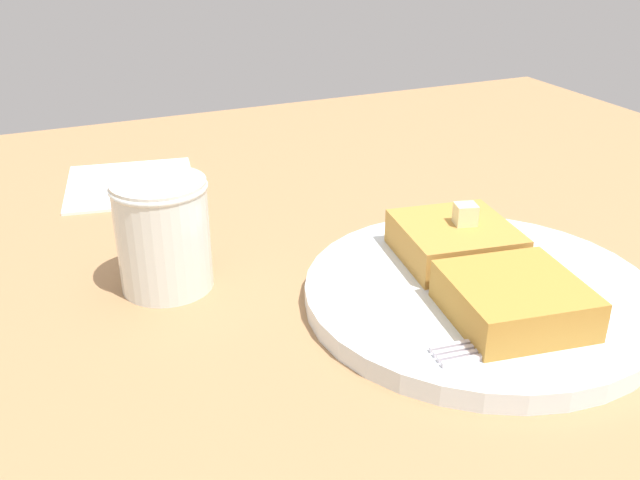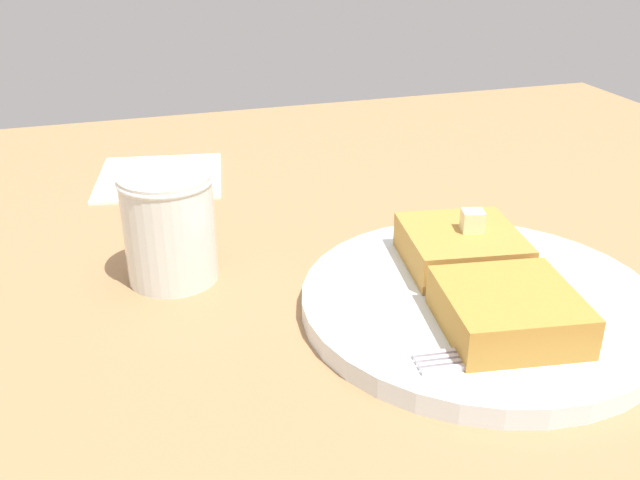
{
  "view_description": "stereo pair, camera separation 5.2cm",
  "coord_description": "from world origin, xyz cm",
  "views": [
    {
      "loc": [
        43.58,
        -27.61,
        29.64
      ],
      "look_at": [
        0.83,
        -8.97,
        7.26
      ],
      "focal_mm": 40.0,
      "sensor_mm": 36.0,
      "label": 1
    },
    {
      "loc": [
        45.38,
        -22.77,
        29.64
      ],
      "look_at": [
        0.83,
        -8.97,
        7.26
      ],
      "focal_mm": 40.0,
      "sensor_mm": 36.0,
      "label": 2
    }
  ],
  "objects": [
    {
      "name": "butter_pat_primary",
      "position": [
        2.2,
        2.59,
        7.84
      ],
      "size": [
        1.83,
        1.94,
        1.62
      ],
      "primitive_type": "cube",
      "rotation": [
        0.0,
        0.0,
        1.31
      ],
      "color": "beige",
      "rests_on": "toast_slice_left"
    },
    {
      "name": "plate",
      "position": [
        6.7,
        1.21,
        3.61
      ],
      "size": [
        25.59,
        25.59,
        1.48
      ],
      "color": "white",
      "rests_on": "table_surface"
    },
    {
      "name": "napkin",
      "position": [
        -27.65,
        -18.0,
        2.91
      ],
      "size": [
        15.25,
        14.86,
        0.3
      ],
      "primitive_type": "cube",
      "rotation": [
        0.0,
        0.0,
        -0.17
      ],
      "color": "white",
      "rests_on": "table_surface"
    },
    {
      "name": "syrup_jar",
      "position": [
        -5.03,
        -19.15,
        6.65
      ],
      "size": [
        7.15,
        7.15,
        8.57
      ],
      "color": "#592D10",
      "rests_on": "table_surface"
    },
    {
      "name": "fork",
      "position": [
        14.11,
        0.16,
        4.41
      ],
      "size": [
        3.1,
        16.06,
        0.36
      ],
      "color": "silver",
      "rests_on": "plate"
    },
    {
      "name": "toast_slice_middle",
      "position": [
        11.28,
        0.52,
        5.63
      ],
      "size": [
        9.7,
        9.58,
        2.79
      ],
      "primitive_type": "cube",
      "rotation": [
        0.0,
        0.0,
        -0.15
      ],
      "color": "#B78335",
      "rests_on": "plate"
    },
    {
      "name": "toast_slice_left",
      "position": [
        2.11,
        1.89,
        5.63
      ],
      "size": [
        9.7,
        9.58,
        2.79
      ],
      "primitive_type": "cube",
      "rotation": [
        0.0,
        0.0,
        -0.15
      ],
      "color": "#BC873B",
      "rests_on": "plate"
    },
    {
      "name": "table_surface",
      "position": [
        0.0,
        0.0,
        1.38
      ],
      "size": [
        103.89,
        103.89,
        2.76
      ],
      "primitive_type": "cube",
      "color": "#A3784E",
      "rests_on": "ground"
    }
  ]
}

